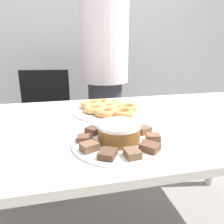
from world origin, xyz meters
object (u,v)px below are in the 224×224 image
object	(u,v)px
office_chair_left	(45,130)
plate_cake	(119,142)
person_standing	(105,76)
frosted_cake	(119,132)
plate_donuts	(107,111)

from	to	relation	value
office_chair_left	plate_cake	distance (m)	1.14
person_standing	plate_cake	bearing A→B (deg)	-98.63
person_standing	frosted_cake	size ratio (longest dim) A/B	10.48
person_standing	office_chair_left	xyz separation A→B (m)	(-0.51, -0.05, -0.42)
plate_donuts	frosted_cake	world-z (taller)	frosted_cake
office_chair_left	plate_donuts	xyz separation A→B (m)	(0.39, -0.65, 0.33)
plate_cake	frosted_cake	bearing A→B (deg)	-104.04
plate_donuts	frosted_cake	distance (m)	0.39
person_standing	office_chair_left	world-z (taller)	person_standing
plate_cake	plate_donuts	distance (m)	0.39
plate_donuts	frosted_cake	bearing A→B (deg)	-95.63
office_chair_left	frosted_cake	size ratio (longest dim) A/B	5.81
person_standing	plate_donuts	world-z (taller)	person_standing
office_chair_left	plate_cake	bearing A→B (deg)	-62.23
office_chair_left	plate_donuts	distance (m)	0.82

